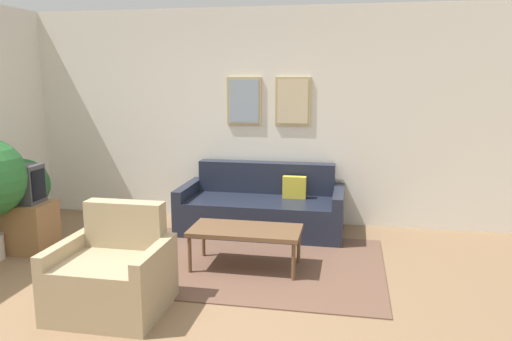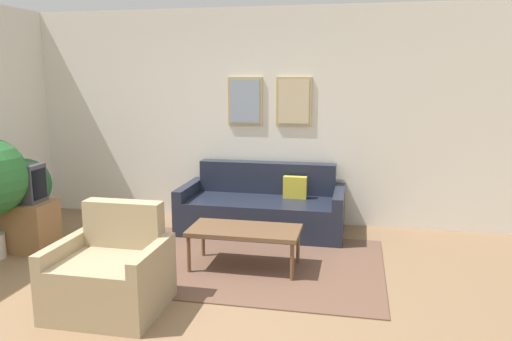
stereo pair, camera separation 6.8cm
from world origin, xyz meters
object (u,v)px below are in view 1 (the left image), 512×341
tv (15,183)px  armchair (113,276)px  coffee_table (246,232)px  couch (262,208)px

tv → armchair: (1.66, -1.11, -0.45)m
coffee_table → tv: (-2.52, 0.06, 0.37)m
couch → coffee_table: couch is taller
tv → armchair: 2.05m
couch → armchair: armchair is taller
coffee_table → tv: bearing=178.7°
couch → coffee_table: (0.06, -1.24, 0.10)m
tv → coffee_table: bearing=-1.3°
armchair → coffee_table: bearing=61.7°
tv → armchair: bearing=-33.8°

